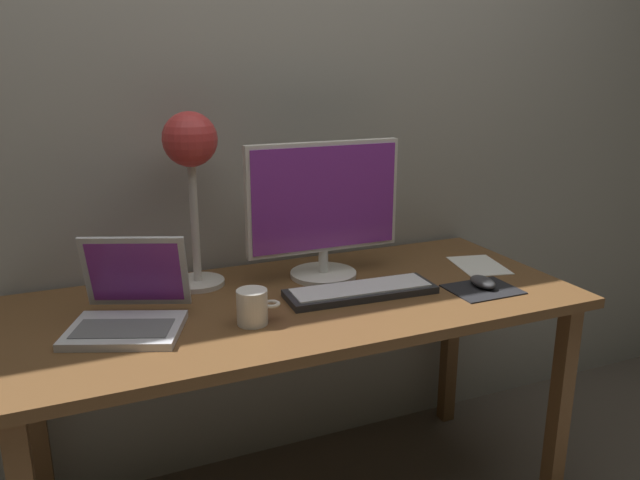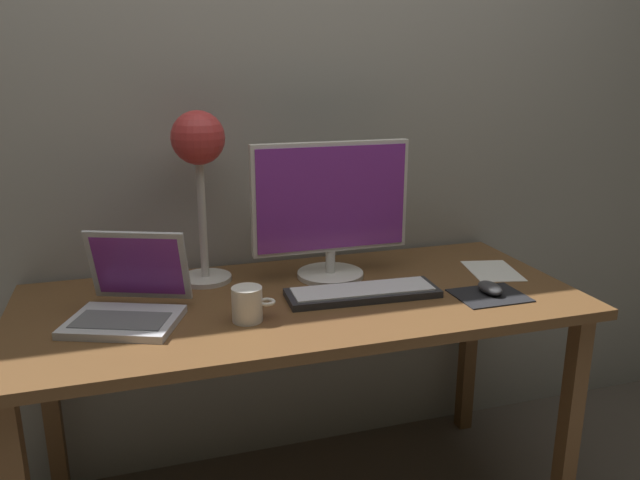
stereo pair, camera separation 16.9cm
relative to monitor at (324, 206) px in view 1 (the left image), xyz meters
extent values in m
cube|color=#9E998E|center=(-0.13, 0.26, 0.33)|extent=(4.80, 0.06, 2.60)
cube|color=brown|center=(-0.13, -0.14, -0.24)|extent=(1.60, 0.70, 0.03)
cube|color=brown|center=(0.61, -0.43, -0.61)|extent=(0.05, 0.05, 0.71)
cube|color=brown|center=(-0.87, 0.15, -0.61)|extent=(0.05, 0.05, 0.71)
cube|color=brown|center=(0.61, 0.15, -0.61)|extent=(0.05, 0.05, 0.71)
cylinder|color=silver|center=(0.00, 0.00, -0.22)|extent=(0.21, 0.21, 0.01)
cylinder|color=silver|center=(0.00, 0.00, -0.18)|extent=(0.03, 0.03, 0.07)
cube|color=silver|center=(0.00, 0.00, 0.03)|extent=(0.49, 0.03, 0.34)
cube|color=purple|center=(0.00, -0.02, 0.03)|extent=(0.47, 0.00, 0.31)
cube|color=#28282B|center=(0.04, -0.19, -0.22)|extent=(0.45, 0.16, 0.02)
cube|color=silver|center=(0.04, -0.19, -0.20)|extent=(0.41, 0.13, 0.01)
cube|color=silver|center=(-0.62, -0.20, -0.22)|extent=(0.33, 0.29, 0.02)
cube|color=slate|center=(-0.63, -0.21, -0.21)|extent=(0.26, 0.19, 0.00)
cube|color=silver|center=(-0.58, -0.08, -0.11)|extent=(0.28, 0.16, 0.20)
cube|color=purple|center=(-0.58, -0.08, -0.11)|extent=(0.24, 0.14, 0.17)
cylinder|color=beige|center=(-0.38, 0.08, -0.22)|extent=(0.16, 0.16, 0.01)
cylinder|color=silver|center=(-0.38, 0.08, -0.02)|extent=(0.02, 0.02, 0.39)
sphere|color=#BF3333|center=(-0.38, 0.08, 0.21)|extent=(0.16, 0.16, 0.16)
sphere|color=#FFEAB2|center=(-0.38, 0.07, 0.17)|extent=(0.06, 0.06, 0.06)
cube|color=black|center=(0.39, -0.30, -0.22)|extent=(0.20, 0.16, 0.00)
ellipsoid|color=#38383A|center=(0.39, -0.28, -0.21)|extent=(0.06, 0.10, 0.03)
cylinder|color=white|center=(-0.31, -0.26, -0.18)|extent=(0.08, 0.08, 0.09)
torus|color=white|center=(-0.26, -0.26, -0.18)|extent=(0.05, 0.05, 0.01)
cube|color=white|center=(0.52, -0.10, -0.23)|extent=(0.19, 0.24, 0.00)
camera|label=1|loc=(-0.73, -1.68, 0.42)|focal=34.58mm
camera|label=2|loc=(-0.57, -1.74, 0.42)|focal=34.58mm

